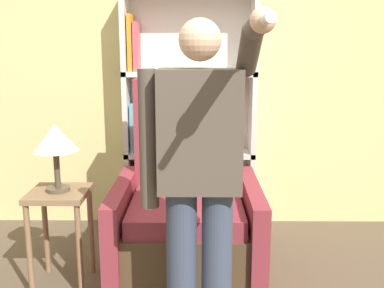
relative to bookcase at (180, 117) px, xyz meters
name	(u,v)px	position (x,y,z in m)	size (l,w,h in m)	color
wall_back	(191,64)	(0.09, 0.16, 0.43)	(8.00, 0.06, 2.80)	#DBCC84
bookcase	(180,117)	(0.00, 0.00, 0.00)	(1.08, 0.28, 2.00)	silver
armchair	(187,221)	(0.07, -0.87, -0.57)	(0.94, 0.92, 1.33)	#4C3823
person_standing	(199,177)	(0.15, -1.67, -0.03)	(0.53, 0.78, 1.68)	#384256
side_table	(60,212)	(-0.74, -0.98, -0.47)	(0.37, 0.37, 0.65)	#846647
table_lamp	(55,140)	(-0.74, -0.98, 0.00)	(0.29, 0.29, 0.43)	#4C4233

